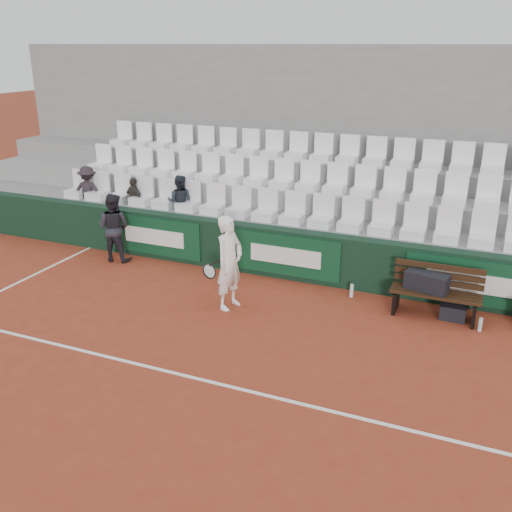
{
  "coord_description": "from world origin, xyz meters",
  "views": [
    {
      "loc": [
        3.33,
        -6.03,
        4.43
      ],
      "look_at": [
        -0.23,
        2.4,
        1.0
      ],
      "focal_mm": 40.0,
      "sensor_mm": 36.0,
      "label": 1
    }
  ],
  "objects_px": {
    "sports_bag_ground": "(453,312)",
    "spectator_b": "(133,181)",
    "spectator_a": "(86,172)",
    "bench_left": "(434,305)",
    "tennis_player": "(229,263)",
    "water_bottle_near": "(352,291)",
    "sports_bag_left": "(427,282)",
    "spectator_c": "(179,182)",
    "water_bottle_far": "(480,325)",
    "ball_kid": "(114,227)"
  },
  "relations": [
    {
      "from": "water_bottle_far",
      "to": "spectator_c",
      "type": "height_order",
      "value": "spectator_c"
    },
    {
      "from": "sports_bag_ground",
      "to": "ball_kid",
      "type": "xyz_separation_m",
      "value": [
        -6.99,
        0.14,
        0.61
      ]
    },
    {
      "from": "sports_bag_ground",
      "to": "spectator_b",
      "type": "xyz_separation_m",
      "value": [
        -7.14,
        1.18,
        1.39
      ]
    },
    {
      "from": "spectator_a",
      "to": "spectator_c",
      "type": "distance_m",
      "value": 2.47
    },
    {
      "from": "ball_kid",
      "to": "spectator_b",
      "type": "height_order",
      "value": "spectator_b"
    },
    {
      "from": "spectator_b",
      "to": "spectator_c",
      "type": "xyz_separation_m",
      "value": [
        1.19,
        0.0,
        0.08
      ]
    },
    {
      "from": "tennis_player",
      "to": "spectator_b",
      "type": "relative_size",
      "value": 1.63
    },
    {
      "from": "sports_bag_ground",
      "to": "spectator_c",
      "type": "xyz_separation_m",
      "value": [
        -5.95,
        1.18,
        1.47
      ]
    },
    {
      "from": "water_bottle_near",
      "to": "tennis_player",
      "type": "distance_m",
      "value": 2.39
    },
    {
      "from": "sports_bag_left",
      "to": "water_bottle_near",
      "type": "distance_m",
      "value": 1.42
    },
    {
      "from": "water_bottle_near",
      "to": "water_bottle_far",
      "type": "xyz_separation_m",
      "value": [
        2.26,
        -0.5,
        -0.01
      ]
    },
    {
      "from": "water_bottle_near",
      "to": "spectator_a",
      "type": "height_order",
      "value": "spectator_a"
    },
    {
      "from": "sports_bag_ground",
      "to": "spectator_c",
      "type": "distance_m",
      "value": 6.24
    },
    {
      "from": "sports_bag_left",
      "to": "spectator_c",
      "type": "bearing_deg",
      "value": 168.21
    },
    {
      "from": "ball_kid",
      "to": "spectator_a",
      "type": "xyz_separation_m",
      "value": [
        -1.43,
        1.04,
        0.86
      ]
    },
    {
      "from": "bench_left",
      "to": "spectator_c",
      "type": "bearing_deg",
      "value": 168.09
    },
    {
      "from": "water_bottle_near",
      "to": "spectator_b",
      "type": "relative_size",
      "value": 0.24
    },
    {
      "from": "spectator_a",
      "to": "spectator_c",
      "type": "bearing_deg",
      "value": 165.8
    },
    {
      "from": "ball_kid",
      "to": "spectator_b",
      "type": "distance_m",
      "value": 1.31
    },
    {
      "from": "sports_bag_left",
      "to": "spectator_a",
      "type": "xyz_separation_m",
      "value": [
        -7.94,
        1.14,
        0.99
      ]
    },
    {
      "from": "sports_bag_left",
      "to": "spectator_c",
      "type": "height_order",
      "value": "spectator_c"
    },
    {
      "from": "bench_left",
      "to": "sports_bag_ground",
      "type": "bearing_deg",
      "value": 2.25
    },
    {
      "from": "spectator_b",
      "to": "bench_left",
      "type": "bearing_deg",
      "value": -169.73
    },
    {
      "from": "tennis_player",
      "to": "spectator_b",
      "type": "bearing_deg",
      "value": 147.32
    },
    {
      "from": "water_bottle_near",
      "to": "tennis_player",
      "type": "relative_size",
      "value": 0.15
    },
    {
      "from": "tennis_player",
      "to": "bench_left",
      "type": "bearing_deg",
      "value": 16.54
    },
    {
      "from": "spectator_a",
      "to": "ball_kid",
      "type": "bearing_deg",
      "value": 129.88
    },
    {
      "from": "spectator_b",
      "to": "sports_bag_ground",
      "type": "bearing_deg",
      "value": -169.21
    },
    {
      "from": "sports_bag_left",
      "to": "tennis_player",
      "type": "relative_size",
      "value": 0.43
    },
    {
      "from": "sports_bag_left",
      "to": "sports_bag_ground",
      "type": "relative_size",
      "value": 1.7
    },
    {
      "from": "spectator_c",
      "to": "spectator_b",
      "type": "bearing_deg",
      "value": -12.67
    },
    {
      "from": "spectator_a",
      "to": "spectator_c",
      "type": "height_order",
      "value": "spectator_c"
    },
    {
      "from": "sports_bag_ground",
      "to": "spectator_a",
      "type": "xyz_separation_m",
      "value": [
        -8.42,
        1.18,
        1.47
      ]
    },
    {
      "from": "spectator_c",
      "to": "sports_bag_left",
      "type": "bearing_deg",
      "value": 155.55
    },
    {
      "from": "sports_bag_left",
      "to": "ball_kid",
      "type": "bearing_deg",
      "value": 179.1
    },
    {
      "from": "sports_bag_ground",
      "to": "tennis_player",
      "type": "distance_m",
      "value": 3.92
    },
    {
      "from": "sports_bag_ground",
      "to": "tennis_player",
      "type": "relative_size",
      "value": 0.25
    },
    {
      "from": "sports_bag_ground",
      "to": "spectator_c",
      "type": "height_order",
      "value": "spectator_c"
    },
    {
      "from": "water_bottle_far",
      "to": "spectator_c",
      "type": "distance_m",
      "value": 6.73
    },
    {
      "from": "spectator_b",
      "to": "spectator_c",
      "type": "bearing_deg",
      "value": -159.85
    },
    {
      "from": "tennis_player",
      "to": "spectator_a",
      "type": "relative_size",
      "value": 1.41
    },
    {
      "from": "sports_bag_ground",
      "to": "water_bottle_near",
      "type": "bearing_deg",
      "value": 172.69
    },
    {
      "from": "water_bottle_near",
      "to": "sports_bag_ground",
      "type": "bearing_deg",
      "value": -7.31
    },
    {
      "from": "sports_bag_left",
      "to": "tennis_player",
      "type": "bearing_deg",
      "value": -161.83
    },
    {
      "from": "bench_left",
      "to": "spectator_c",
      "type": "xyz_separation_m",
      "value": [
        -5.64,
        1.19,
        1.38
      ]
    },
    {
      "from": "bench_left",
      "to": "sports_bag_ground",
      "type": "height_order",
      "value": "bench_left"
    },
    {
      "from": "bench_left",
      "to": "sports_bag_ground",
      "type": "distance_m",
      "value": 0.33
    },
    {
      "from": "bench_left",
      "to": "tennis_player",
      "type": "distance_m",
      "value": 3.6
    },
    {
      "from": "spectator_b",
      "to": "tennis_player",
      "type": "bearing_deg",
      "value": 167.47
    },
    {
      "from": "water_bottle_near",
      "to": "spectator_b",
      "type": "bearing_deg",
      "value": 169.95
    }
  ]
}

